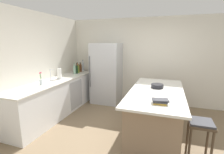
{
  "coord_description": "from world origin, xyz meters",
  "views": [
    {
      "loc": [
        0.62,
        -2.88,
        1.88
      ],
      "look_at": [
        -0.72,
        1.04,
        1.0
      ],
      "focal_mm": 26.43,
      "sensor_mm": 36.0,
      "label": 1
    }
  ],
  "objects_px": {
    "whiskey_bottle": "(80,68)",
    "gin_bottle": "(75,70)",
    "refrigerator": "(106,73)",
    "syrup_bottle": "(81,68)",
    "olive_oil_bottle": "(79,69)",
    "wine_bottle": "(77,69)",
    "mixing_bowl": "(157,86)",
    "cookbook_stack": "(160,101)",
    "soda_bottle": "(83,66)",
    "kitchen_island": "(155,111)",
    "flower_vase": "(41,81)",
    "sink_faucet": "(51,75)",
    "vinegar_bottle": "(78,68)",
    "bar_stool": "(200,129)",
    "paper_towel_roll": "(59,74)"
  },
  "relations": [
    {
      "from": "whiskey_bottle",
      "to": "gin_bottle",
      "type": "height_order",
      "value": "gin_bottle"
    },
    {
      "from": "refrigerator",
      "to": "syrup_bottle",
      "type": "relative_size",
      "value": 6.46
    },
    {
      "from": "whiskey_bottle",
      "to": "olive_oil_bottle",
      "type": "height_order",
      "value": "whiskey_bottle"
    },
    {
      "from": "refrigerator",
      "to": "wine_bottle",
      "type": "xyz_separation_m",
      "value": [
        -0.86,
        -0.32,
        0.13
      ]
    },
    {
      "from": "mixing_bowl",
      "to": "cookbook_stack",
      "type": "bearing_deg",
      "value": -83.56
    },
    {
      "from": "soda_bottle",
      "to": "kitchen_island",
      "type": "bearing_deg",
      "value": -30.93
    },
    {
      "from": "kitchen_island",
      "to": "flower_vase",
      "type": "bearing_deg",
      "value": -169.7
    },
    {
      "from": "sink_faucet",
      "to": "whiskey_bottle",
      "type": "height_order",
      "value": "sink_faucet"
    },
    {
      "from": "wine_bottle",
      "to": "gin_bottle",
      "type": "bearing_deg",
      "value": -104.9
    },
    {
      "from": "soda_bottle",
      "to": "whiskey_bottle",
      "type": "bearing_deg",
      "value": -120.53
    },
    {
      "from": "kitchen_island",
      "to": "sink_faucet",
      "type": "relative_size",
      "value": 7.58
    },
    {
      "from": "flower_vase",
      "to": "olive_oil_bottle",
      "type": "height_order",
      "value": "flower_vase"
    },
    {
      "from": "kitchen_island",
      "to": "vinegar_bottle",
      "type": "bearing_deg",
      "value": 154.27
    },
    {
      "from": "syrup_bottle",
      "to": "vinegar_bottle",
      "type": "relative_size",
      "value": 0.9
    },
    {
      "from": "bar_stool",
      "to": "syrup_bottle",
      "type": "xyz_separation_m",
      "value": [
        -3.23,
        2.05,
        0.48
      ]
    },
    {
      "from": "bar_stool",
      "to": "wine_bottle",
      "type": "bearing_deg",
      "value": 151.17
    },
    {
      "from": "flower_vase",
      "to": "mixing_bowl",
      "type": "relative_size",
      "value": 1.12
    },
    {
      "from": "syrup_bottle",
      "to": "olive_oil_bottle",
      "type": "distance_m",
      "value": 0.19
    },
    {
      "from": "bar_stool",
      "to": "whiskey_bottle",
      "type": "distance_m",
      "value": 3.95
    },
    {
      "from": "refrigerator",
      "to": "sink_faucet",
      "type": "height_order",
      "value": "refrigerator"
    },
    {
      "from": "vinegar_bottle",
      "to": "wine_bottle",
      "type": "relative_size",
      "value": 0.98
    },
    {
      "from": "soda_bottle",
      "to": "olive_oil_bottle",
      "type": "xyz_separation_m",
      "value": [
        0.04,
        -0.37,
        -0.04
      ]
    },
    {
      "from": "whiskey_bottle",
      "to": "cookbook_stack",
      "type": "height_order",
      "value": "whiskey_bottle"
    },
    {
      "from": "soda_bottle",
      "to": "whiskey_bottle",
      "type": "height_order",
      "value": "soda_bottle"
    },
    {
      "from": "paper_towel_roll",
      "to": "soda_bottle",
      "type": "distance_m",
      "value": 1.3
    },
    {
      "from": "paper_towel_roll",
      "to": "mixing_bowl",
      "type": "xyz_separation_m",
      "value": [
        2.5,
        0.03,
        -0.12
      ]
    },
    {
      "from": "refrigerator",
      "to": "paper_towel_roll",
      "type": "distance_m",
      "value": 1.46
    },
    {
      "from": "soda_bottle",
      "to": "vinegar_bottle",
      "type": "xyz_separation_m",
      "value": [
        -0.05,
        -0.27,
        -0.02
      ]
    },
    {
      "from": "flower_vase",
      "to": "whiskey_bottle",
      "type": "distance_m",
      "value": 1.87
    },
    {
      "from": "kitchen_island",
      "to": "whiskey_bottle",
      "type": "bearing_deg",
      "value": 151.12
    },
    {
      "from": "flower_vase",
      "to": "gin_bottle",
      "type": "distance_m",
      "value": 1.4
    },
    {
      "from": "refrigerator",
      "to": "flower_vase",
      "type": "height_order",
      "value": "refrigerator"
    },
    {
      "from": "soda_bottle",
      "to": "cookbook_stack",
      "type": "height_order",
      "value": "soda_bottle"
    },
    {
      "from": "sink_faucet",
      "to": "cookbook_stack",
      "type": "height_order",
      "value": "sink_faucet"
    },
    {
      "from": "flower_vase",
      "to": "olive_oil_bottle",
      "type": "relative_size",
      "value": 1.08
    },
    {
      "from": "vinegar_bottle",
      "to": "cookbook_stack",
      "type": "bearing_deg",
      "value": -36.43
    },
    {
      "from": "syrup_bottle",
      "to": "wine_bottle",
      "type": "bearing_deg",
      "value": -84.47
    },
    {
      "from": "bar_stool",
      "to": "flower_vase",
      "type": "height_order",
      "value": "flower_vase"
    },
    {
      "from": "flower_vase",
      "to": "soda_bottle",
      "type": "distance_m",
      "value": 1.96
    },
    {
      "from": "whiskey_bottle",
      "to": "syrup_bottle",
      "type": "xyz_separation_m",
      "value": [
        0.06,
        -0.09,
        -0.0
      ]
    },
    {
      "from": "wine_bottle",
      "to": "flower_vase",
      "type": "bearing_deg",
      "value": -91.58
    },
    {
      "from": "sink_faucet",
      "to": "cookbook_stack",
      "type": "bearing_deg",
      "value": -14.34
    },
    {
      "from": "paper_towel_roll",
      "to": "vinegar_bottle",
      "type": "height_order",
      "value": "vinegar_bottle"
    },
    {
      "from": "bar_stool",
      "to": "sink_faucet",
      "type": "bearing_deg",
      "value": 168.5
    },
    {
      "from": "whiskey_bottle",
      "to": "soda_bottle",
      "type": "bearing_deg",
      "value": 59.47
    },
    {
      "from": "gin_bottle",
      "to": "syrup_bottle",
      "type": "bearing_deg",
      "value": 90.42
    },
    {
      "from": "kitchen_island",
      "to": "syrup_bottle",
      "type": "height_order",
      "value": "syrup_bottle"
    },
    {
      "from": "refrigerator",
      "to": "soda_bottle",
      "type": "height_order",
      "value": "refrigerator"
    },
    {
      "from": "bar_stool",
      "to": "sink_faucet",
      "type": "relative_size",
      "value": 2.31
    },
    {
      "from": "cookbook_stack",
      "to": "vinegar_bottle",
      "type": "bearing_deg",
      "value": 143.57
    }
  ]
}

